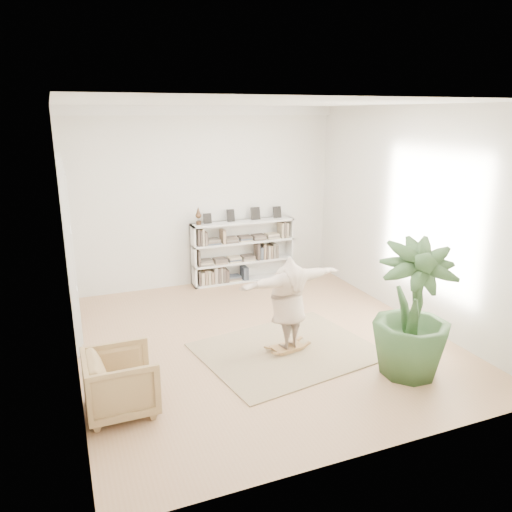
% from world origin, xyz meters
% --- Properties ---
extents(floor, '(6.00, 6.00, 0.00)m').
position_xyz_m(floor, '(0.00, 0.00, 0.00)').
color(floor, tan).
rests_on(floor, ground).
extents(room_shell, '(6.00, 6.00, 6.00)m').
position_xyz_m(room_shell, '(0.00, 2.94, 3.51)').
color(room_shell, silver).
rests_on(room_shell, floor).
extents(doors, '(0.09, 1.78, 2.92)m').
position_xyz_m(doors, '(-2.70, 1.30, 1.40)').
color(doors, white).
rests_on(doors, floor).
extents(bookshelf, '(2.20, 0.35, 1.64)m').
position_xyz_m(bookshelf, '(0.74, 2.82, 0.64)').
color(bookshelf, silver).
rests_on(bookshelf, floor).
extents(armchair, '(0.84, 0.81, 0.76)m').
position_xyz_m(armchair, '(-2.30, -1.21, 0.38)').
color(armchair, tan).
rests_on(armchair, floor).
extents(rug, '(2.80, 2.39, 0.02)m').
position_xyz_m(rug, '(0.21, -0.55, 0.01)').
color(rug, tan).
rests_on(rug, floor).
extents(rocker_board, '(0.51, 0.36, 0.10)m').
position_xyz_m(rocker_board, '(0.21, -0.55, 0.06)').
color(rocker_board, '#96663C').
rests_on(rocker_board, rug).
extents(person, '(1.77, 0.75, 1.40)m').
position_xyz_m(person, '(0.21, -0.55, 0.82)').
color(person, '#BFA58F').
rests_on(person, rocker_board).
extents(houseplant, '(1.33, 1.33, 1.87)m').
position_xyz_m(houseplant, '(1.47, -1.76, 0.94)').
color(houseplant, '#304F27').
rests_on(houseplant, floor).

